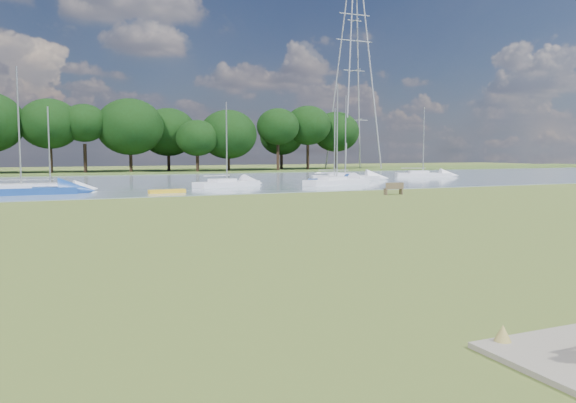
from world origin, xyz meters
name	(u,v)px	position (x,y,z in m)	size (l,w,h in m)	color
ground	(291,239)	(0.00, 0.00, 0.00)	(220.00, 220.00, 0.00)	olive
river	(133,183)	(0.00, 42.00, 0.00)	(220.00, 40.00, 0.10)	gray
far_bank	(105,173)	(0.00, 72.00, 0.00)	(220.00, 20.00, 0.40)	#4C6626
riverbank_bench	(394,189)	(16.34, 17.01, 0.49)	(1.61, 0.62, 0.97)	brown
kayak	(167,191)	(0.23, 25.23, 0.20)	(2.94, 0.69, 0.29)	gold
pylon	(354,41)	(43.45, 70.00, 23.19)	(7.44, 5.21, 37.58)	#A6A9AE
tree_line	(10,127)	(-12.91, 68.00, 6.69)	(117.19, 9.24, 11.18)	black
sailboat_0	(336,180)	(17.86, 29.25, 0.56)	(7.55, 3.86, 9.89)	white
sailboat_1	(50,187)	(-8.41, 30.27, 0.48)	(5.88, 2.47, 7.00)	white
sailboat_2	(422,173)	(36.30, 39.87, 0.53)	(7.11, 4.60, 8.92)	white
sailboat_4	(226,182)	(7.05, 31.15, 0.49)	(6.99, 4.24, 7.98)	white
sailboat_7	(334,179)	(19.03, 31.93, 0.54)	(5.99, 2.80, 7.79)	navy
sailboat_8	(20,188)	(-10.55, 28.20, 0.54)	(8.07, 2.30, 9.82)	navy
sailboat_9	(344,176)	(23.43, 37.53, 0.53)	(7.97, 4.73, 9.77)	white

